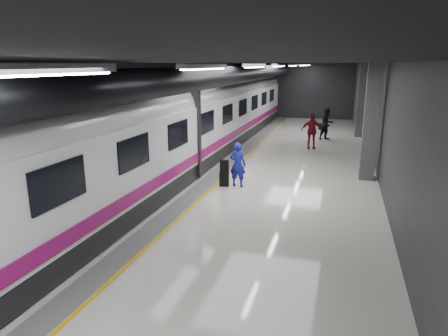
% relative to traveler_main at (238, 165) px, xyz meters
% --- Properties ---
extents(ground, '(40.00, 40.00, 0.00)m').
position_rel_traveler_main_xyz_m(ground, '(0.10, 0.45, -0.84)').
color(ground, beige).
rests_on(ground, ground).
extents(platform_hall, '(10.02, 40.02, 4.51)m').
position_rel_traveler_main_xyz_m(platform_hall, '(-0.18, 1.40, 2.70)').
color(platform_hall, black).
rests_on(platform_hall, ground).
extents(train, '(3.05, 38.00, 4.05)m').
position_rel_traveler_main_xyz_m(train, '(-3.14, 0.45, 1.23)').
color(train, black).
rests_on(train, ground).
extents(traveler_main, '(0.64, 0.44, 1.67)m').
position_rel_traveler_main_xyz_m(traveler_main, '(0.00, 0.00, 0.00)').
color(traveler_main, '#1B2ED0').
rests_on(traveler_main, ground).
extents(suitcase_main, '(0.38, 0.28, 0.57)m').
position_rel_traveler_main_xyz_m(suitcase_main, '(-0.49, -0.12, -0.55)').
color(suitcase_main, black).
rests_on(suitcase_main, ground).
extents(shoulder_bag, '(0.34, 0.21, 0.43)m').
position_rel_traveler_main_xyz_m(shoulder_bag, '(-0.48, -0.11, -0.05)').
color(shoulder_bag, black).
rests_on(shoulder_bag, suitcase_main).
extents(traveler_far_a, '(1.18, 1.17, 1.92)m').
position_rel_traveler_main_xyz_m(traveler_far_a, '(2.72, 10.77, 0.12)').
color(traveler_far_a, black).
rests_on(traveler_far_a, ground).
extents(traveler_far_b, '(1.16, 0.60, 1.90)m').
position_rel_traveler_main_xyz_m(traveler_far_b, '(2.04, 7.85, 0.11)').
color(traveler_far_b, maroon).
rests_on(traveler_far_b, ground).
extents(suitcase_far, '(0.33, 0.25, 0.44)m').
position_rel_traveler_main_xyz_m(suitcase_far, '(2.16, 14.55, -0.62)').
color(suitcase_far, black).
rests_on(suitcase_far, ground).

